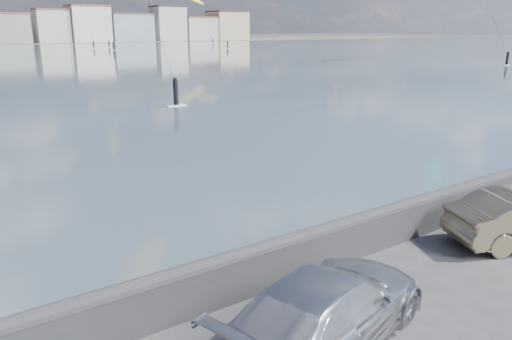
% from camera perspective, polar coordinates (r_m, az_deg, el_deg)
% --- Properties ---
extents(seawall, '(400.00, 0.36, 1.08)m').
position_cam_1_polar(seawall, '(10.47, -0.38, -11.06)').
color(seawall, '#28282B').
rests_on(seawall, ground).
extents(car_silver, '(5.15, 3.19, 1.39)m').
position_cam_1_polar(car_silver, '(8.95, 8.09, -15.43)').
color(car_silver, '#B8B9BF').
rests_on(car_silver, ground).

